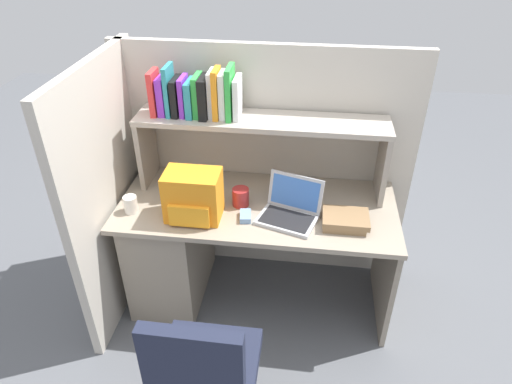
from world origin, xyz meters
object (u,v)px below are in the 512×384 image
at_px(laptop, 290,209).
at_px(paper_cup, 131,204).
at_px(computer_mouse, 245,216).
at_px(snack_canister, 241,197).
at_px(backpack, 193,196).

relative_size(laptop, paper_cup, 3.80).
bearing_deg(laptop, computer_mouse, -169.22).
bearing_deg(snack_canister, backpack, -148.76).
distance_m(laptop, computer_mouse, 0.25).
xyz_separation_m(laptop, paper_cup, (-0.89, -0.06, -0.00)).
distance_m(laptop, backpack, 0.54).
relative_size(computer_mouse, snack_canister, 0.98).
relative_size(paper_cup, snack_canister, 0.92).
bearing_deg(computer_mouse, laptop, 2.89).
bearing_deg(snack_canister, computer_mouse, -70.07).
distance_m(computer_mouse, paper_cup, 0.65).
distance_m(laptop, paper_cup, 0.89).
xyz_separation_m(paper_cup, snack_canister, (0.60, 0.14, 0.00)).
relative_size(laptop, snack_canister, 3.50).
distance_m(backpack, snack_canister, 0.29).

